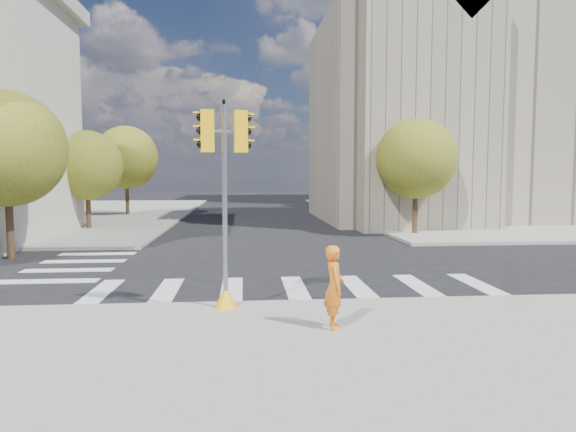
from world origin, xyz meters
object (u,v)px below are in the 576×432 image
Objects in this scene: lamp_near at (402,152)px; photographer at (334,287)px; lamp_far at (353,159)px; traffic_signal at (225,221)px.

lamp_near is 4.82× the size of photographer.
lamp_near is 1.00× the size of lamp_far.
lamp_near is at bearing 53.85° from traffic_signal.
lamp_far is 35.43m from photographer.
traffic_signal is at bearing -107.02° from lamp_far.
lamp_far is 34.18m from traffic_signal.
lamp_far is at bearing -11.85° from photographer.
lamp_near reaches higher than photographer.
traffic_signal is (-9.98, -32.60, -2.39)m from lamp_far.
photographer is (-7.75, -34.38, -3.59)m from lamp_far.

